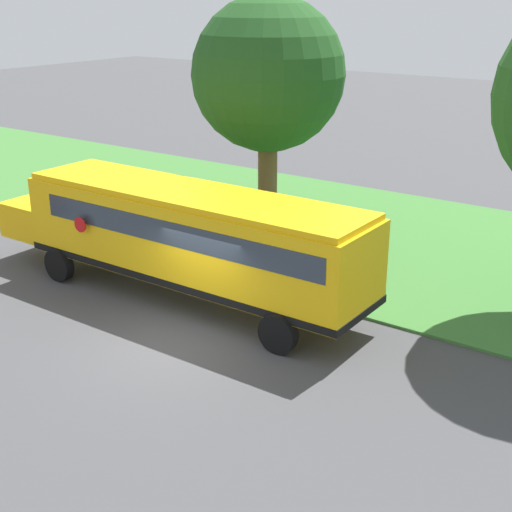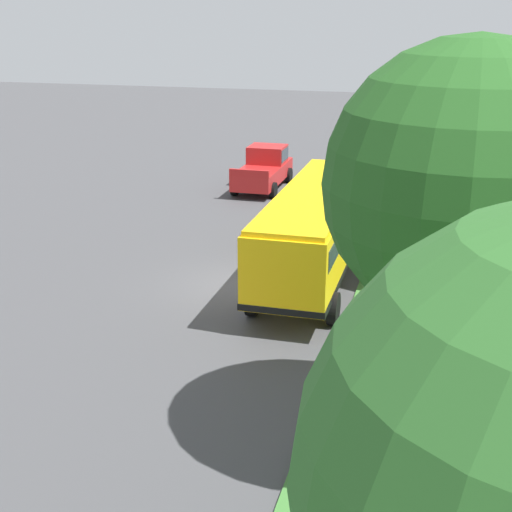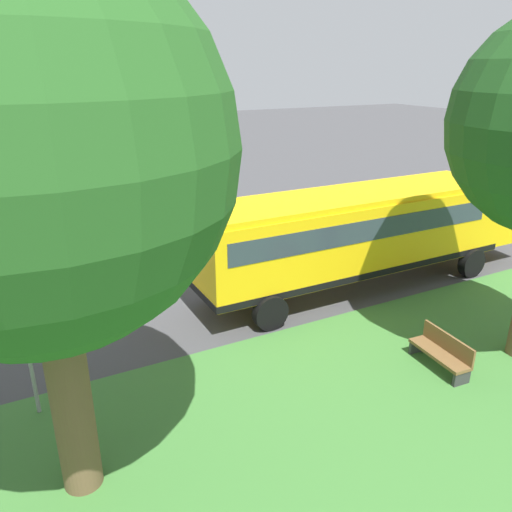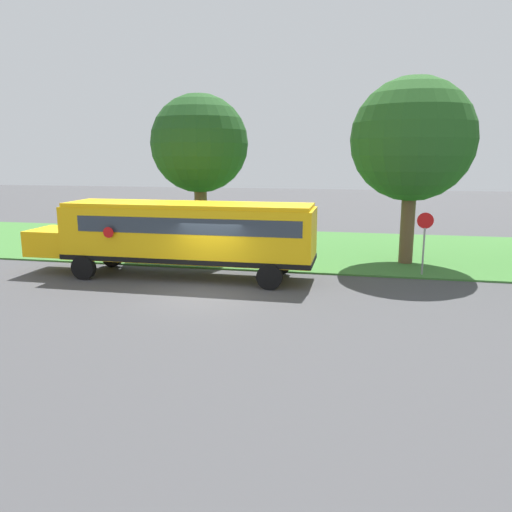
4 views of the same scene
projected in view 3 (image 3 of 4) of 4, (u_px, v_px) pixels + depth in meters
ground_plane at (277, 269)px, 17.83m from camera, size 120.00×120.00×0.00m
school_bus at (360, 230)px, 15.85m from camera, size 2.85×12.42×3.16m
pickup_truck at (484, 184)px, 25.66m from camera, size 2.28×5.40×2.10m
oak_tree_roadside_mid at (19, 143)px, 6.34m from camera, size 5.60×5.60×8.60m
stop_sign at (26, 342)px, 9.78m from camera, size 0.08×0.68×2.74m
park_bench at (442, 352)px, 11.77m from camera, size 1.63×0.62×0.92m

